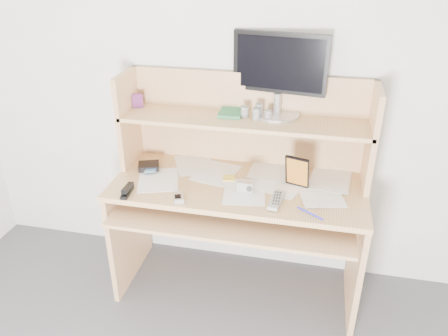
% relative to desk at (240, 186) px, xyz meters
% --- Properties ---
extents(back_wall, '(3.60, 0.04, 2.50)m').
position_rel_desk_xyz_m(back_wall, '(0.00, 0.24, 0.56)').
color(back_wall, silver).
rests_on(back_wall, floor).
extents(desk, '(1.40, 0.70, 1.30)m').
position_rel_desk_xyz_m(desk, '(0.00, 0.00, 0.00)').
color(desk, tan).
rests_on(desk, floor).
extents(paper_clutter, '(1.32, 0.54, 0.01)m').
position_rel_desk_xyz_m(paper_clutter, '(0.00, -0.08, 0.06)').
color(paper_clutter, silver).
rests_on(paper_clutter, desk).
extents(keyboard, '(0.49, 0.18, 0.03)m').
position_rel_desk_xyz_m(keyboard, '(0.03, -0.15, -0.03)').
color(keyboard, black).
rests_on(keyboard, desk).
extents(tv_remote, '(0.08, 0.19, 0.02)m').
position_rel_desk_xyz_m(tv_remote, '(0.23, -0.23, 0.07)').
color(tv_remote, '#9D9C98').
rests_on(tv_remote, paper_clutter).
extents(flip_phone, '(0.08, 0.11, 0.03)m').
position_rel_desk_xyz_m(flip_phone, '(-0.27, -0.31, 0.07)').
color(flip_phone, silver).
rests_on(flip_phone, paper_clutter).
extents(stapler, '(0.04, 0.13, 0.04)m').
position_rel_desk_xyz_m(stapler, '(-0.56, -0.32, 0.08)').
color(stapler, black).
rests_on(stapler, paper_clutter).
extents(wallet, '(0.15, 0.13, 0.03)m').
position_rel_desk_xyz_m(wallet, '(-0.55, -0.02, 0.08)').
color(wallet, black).
rests_on(wallet, paper_clutter).
extents(sticky_note_pad, '(0.08, 0.08, 0.01)m').
position_rel_desk_xyz_m(sticky_note_pad, '(-0.06, -0.04, 0.06)').
color(sticky_note_pad, yellow).
rests_on(sticky_note_pad, desk).
extents(digital_camera, '(0.09, 0.04, 0.05)m').
position_rel_desk_xyz_m(digital_camera, '(0.05, -0.16, 0.09)').
color(digital_camera, '#B3B3B6').
rests_on(digital_camera, paper_clutter).
extents(game_case, '(0.13, 0.05, 0.18)m').
position_rel_desk_xyz_m(game_case, '(0.32, -0.05, 0.15)').
color(game_case, black).
rests_on(game_case, paper_clutter).
extents(blue_pen, '(0.13, 0.09, 0.01)m').
position_rel_desk_xyz_m(blue_pen, '(0.40, -0.31, 0.07)').
color(blue_pen, '#1E1BCB').
rests_on(blue_pen, paper_clutter).
extents(card_box, '(0.06, 0.04, 0.08)m').
position_rel_desk_xyz_m(card_box, '(-0.64, 0.12, 0.43)').
color(card_box, maroon).
rests_on(card_box, desk).
extents(shelf_book, '(0.13, 0.18, 0.02)m').
position_rel_desk_xyz_m(shelf_book, '(-0.08, 0.13, 0.40)').
color(shelf_book, '#2D724A').
rests_on(shelf_book, desk).
extents(chip_stack_a, '(0.04, 0.04, 0.06)m').
position_rel_desk_xyz_m(chip_stack_a, '(-0.00, 0.10, 0.42)').
color(chip_stack_a, black).
rests_on(chip_stack_a, desk).
extents(chip_stack_b, '(0.05, 0.05, 0.07)m').
position_rel_desk_xyz_m(chip_stack_b, '(0.07, 0.07, 0.42)').
color(chip_stack_b, silver).
rests_on(chip_stack_b, desk).
extents(chip_stack_c, '(0.05, 0.05, 0.05)m').
position_rel_desk_xyz_m(chip_stack_c, '(0.13, 0.08, 0.41)').
color(chip_stack_c, black).
rests_on(chip_stack_c, desk).
extents(chip_stack_d, '(0.05, 0.05, 0.08)m').
position_rel_desk_xyz_m(chip_stack_d, '(0.07, 0.11, 0.42)').
color(chip_stack_d, white).
rests_on(chip_stack_d, desk).
extents(monitor, '(0.52, 0.26, 0.45)m').
position_rel_desk_xyz_m(monitor, '(0.17, 0.18, 0.63)').
color(monitor, silver).
rests_on(monitor, desk).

